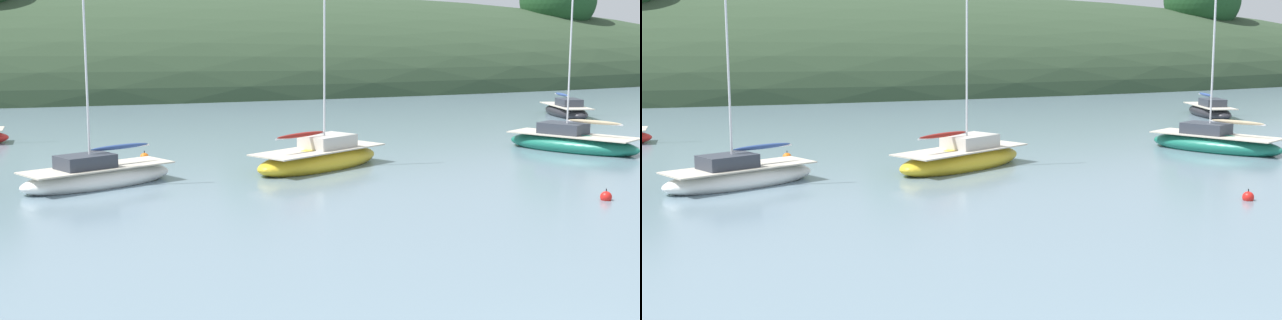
# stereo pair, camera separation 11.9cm
# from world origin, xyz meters

# --- Properties ---
(far_shoreline_hill) EXTENTS (150.00, 36.00, 23.60)m
(far_shoreline_hill) POSITION_xyz_m (-0.01, 76.21, 0.15)
(far_shoreline_hill) COLOR #2D422B
(far_shoreline_hill) RESTS_ON ground
(sailboat_red_portside) EXTENTS (3.42, 6.50, 8.40)m
(sailboat_red_portside) POSITION_xyz_m (24.98, 40.79, 0.39)
(sailboat_red_portside) COLOR #232328
(sailboat_red_portside) RESTS_ON ground
(sailboat_cream_ketch) EXTENTS (5.69, 7.33, 8.96)m
(sailboat_cream_ketch) POSITION_xyz_m (15.72, 26.12, 0.43)
(sailboat_cream_ketch) COLOR #196B56
(sailboat_cream_ketch) RESTS_ON ground
(sailboat_blue_center) EXTENTS (7.73, 5.90, 9.39)m
(sailboat_blue_center) POSITION_xyz_m (1.57, 24.96, 0.44)
(sailboat_blue_center) COLOR gold
(sailboat_blue_center) RESTS_ON ground
(sailboat_orange_cutter) EXTENTS (7.02, 4.96, 8.08)m
(sailboat_orange_cutter) POSITION_xyz_m (-8.49, 23.46, 0.41)
(sailboat_orange_cutter) COLOR white
(sailboat_orange_cutter) RESTS_ON ground
(mooring_buoy_channel) EXTENTS (0.44, 0.44, 0.54)m
(mooring_buoy_channel) POSITION_xyz_m (-5.83, 29.84, 0.12)
(mooring_buoy_channel) COLOR orange
(mooring_buoy_channel) RESTS_ON ground
(mooring_buoy_inner) EXTENTS (0.44, 0.44, 0.54)m
(mooring_buoy_inner) POSITION_xyz_m (9.66, 14.69, 0.12)
(mooring_buoy_inner) COLOR red
(mooring_buoy_inner) RESTS_ON ground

